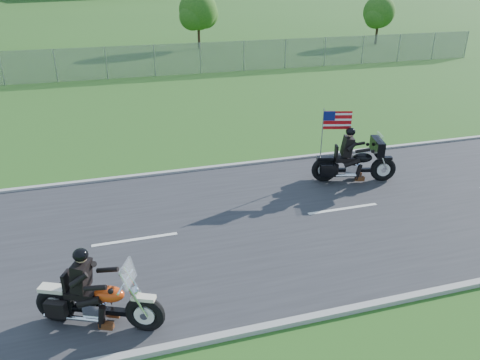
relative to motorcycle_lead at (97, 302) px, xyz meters
name	(u,v)px	position (x,y,z in m)	size (l,w,h in m)	color
ground	(210,230)	(2.94, 2.99, -0.56)	(420.00, 420.00, 0.00)	#254C17
road	(210,229)	(2.94, 2.99, -0.54)	(120.00, 8.00, 0.04)	#28282B
curb_north	(184,171)	(2.94, 7.04, -0.51)	(120.00, 0.18, 0.12)	#9E9B93
curb_south	(257,330)	(2.94, -1.06, -0.51)	(120.00, 0.18, 0.12)	#9E9B93
fence	(55,66)	(-2.06, 22.99, 0.44)	(60.00, 0.03, 2.00)	gray
tree_fence_near	(198,12)	(8.99, 33.03, 2.41)	(3.52, 3.28, 4.75)	#382316
tree_fence_far	(379,14)	(24.98, 31.03, 2.08)	(3.08, 2.87, 4.20)	#382316
motorcycle_lead	(97,302)	(0.00, 0.00, 0.00)	(2.49, 1.37, 1.79)	black
motorcycle_follow	(354,163)	(8.20, 4.74, 0.08)	(2.75, 1.26, 2.33)	black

